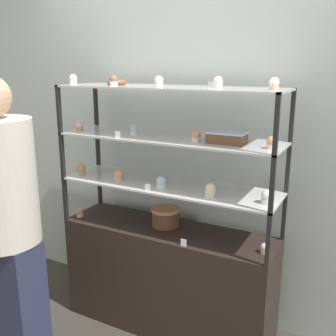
% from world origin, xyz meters
% --- Properties ---
extents(ground_plane, '(20.00, 20.00, 0.00)m').
position_xyz_m(ground_plane, '(0.00, 0.00, 0.00)').
color(ground_plane, '#38332D').
extents(back_wall, '(8.00, 0.05, 2.60)m').
position_xyz_m(back_wall, '(0.00, 0.35, 1.30)').
color(back_wall, '#A8B2AD').
rests_on(back_wall, ground_plane).
extents(display_base, '(1.44, 0.41, 0.74)m').
position_xyz_m(display_base, '(0.00, 0.00, 0.37)').
color(display_base, black).
rests_on(display_base, ground_plane).
extents(display_riser_lower, '(1.44, 0.41, 0.31)m').
position_xyz_m(display_riser_lower, '(0.00, 0.00, 1.03)').
color(display_riser_lower, black).
rests_on(display_riser_lower, display_base).
extents(display_riser_middle, '(1.44, 0.41, 0.31)m').
position_xyz_m(display_riser_middle, '(0.00, 0.00, 1.34)').
color(display_riser_middle, black).
rests_on(display_riser_middle, display_riser_lower).
extents(display_riser_upper, '(1.44, 0.41, 0.31)m').
position_xyz_m(display_riser_upper, '(0.00, 0.00, 1.65)').
color(display_riser_upper, black).
rests_on(display_riser_upper, display_riser_middle).
extents(layer_cake_centerpiece, '(0.19, 0.19, 0.13)m').
position_xyz_m(layer_cake_centerpiece, '(-0.04, 0.04, 0.80)').
color(layer_cake_centerpiece, brown).
rests_on(layer_cake_centerpiece, display_base).
extents(sheet_cake_frosted, '(0.22, 0.14, 0.07)m').
position_xyz_m(sheet_cake_frosted, '(0.39, -0.01, 1.40)').
color(sheet_cake_frosted, brown).
rests_on(sheet_cake_frosted, display_riser_middle).
extents(cupcake_0, '(0.05, 0.05, 0.06)m').
position_xyz_m(cupcake_0, '(-0.66, -0.11, 0.77)').
color(cupcake_0, beige).
rests_on(cupcake_0, display_base).
extents(cupcake_1, '(0.05, 0.05, 0.06)m').
position_xyz_m(cupcake_1, '(0.66, -0.05, 0.77)').
color(cupcake_1, '#CCB28C').
rests_on(cupcake_1, display_base).
extents(price_tag_0, '(0.04, 0.00, 0.04)m').
position_xyz_m(price_tag_0, '(0.20, -0.19, 0.76)').
color(price_tag_0, white).
rests_on(price_tag_0, display_base).
extents(cupcake_2, '(0.06, 0.06, 0.08)m').
position_xyz_m(cupcake_2, '(-0.66, -0.07, 1.09)').
color(cupcake_2, '#CCB28C').
rests_on(cupcake_2, display_riser_lower).
extents(cupcake_3, '(0.06, 0.06, 0.08)m').
position_xyz_m(cupcake_3, '(-0.33, -0.08, 1.09)').
color(cupcake_3, '#CCB28C').
rests_on(cupcake_3, display_riser_lower).
extents(cupcake_4, '(0.06, 0.06, 0.08)m').
position_xyz_m(cupcake_4, '(0.00, -0.09, 1.09)').
color(cupcake_4, white).
rests_on(cupcake_4, display_riser_lower).
extents(cupcake_5, '(0.06, 0.06, 0.08)m').
position_xyz_m(cupcake_5, '(0.33, -0.09, 1.09)').
color(cupcake_5, white).
rests_on(cupcake_5, display_riser_lower).
extents(cupcake_6, '(0.06, 0.06, 0.08)m').
position_xyz_m(cupcake_6, '(0.65, -0.06, 1.09)').
color(cupcake_6, beige).
rests_on(cupcake_6, display_riser_lower).
extents(price_tag_1, '(0.04, 0.00, 0.04)m').
position_xyz_m(price_tag_1, '(-0.04, -0.19, 1.07)').
color(price_tag_1, white).
rests_on(price_tag_1, display_riser_lower).
extents(cupcake_7, '(0.05, 0.05, 0.07)m').
position_xyz_m(cupcake_7, '(-0.66, -0.06, 1.39)').
color(cupcake_7, '#CCB28C').
rests_on(cupcake_7, display_riser_middle).
extents(cupcake_8, '(0.05, 0.05, 0.07)m').
position_xyz_m(cupcake_8, '(-0.23, -0.03, 1.39)').
color(cupcake_8, white).
rests_on(cupcake_8, display_riser_middle).
extents(cupcake_9, '(0.05, 0.05, 0.07)m').
position_xyz_m(cupcake_9, '(0.22, -0.05, 1.39)').
color(cupcake_9, white).
rests_on(cupcake_9, display_riser_middle).
extents(cupcake_10, '(0.05, 0.05, 0.07)m').
position_xyz_m(cupcake_10, '(0.66, -0.05, 1.39)').
color(cupcake_10, white).
rests_on(cupcake_10, display_riser_middle).
extents(price_tag_2, '(0.04, 0.00, 0.04)m').
position_xyz_m(price_tag_2, '(-0.25, -0.19, 1.38)').
color(price_tag_2, white).
rests_on(price_tag_2, display_riser_middle).
extents(cupcake_11, '(0.05, 0.05, 0.07)m').
position_xyz_m(cupcake_11, '(-0.67, -0.08, 1.70)').
color(cupcake_11, white).
rests_on(cupcake_11, display_riser_upper).
extents(cupcake_12, '(0.05, 0.05, 0.07)m').
position_xyz_m(cupcake_12, '(-0.33, -0.10, 1.70)').
color(cupcake_12, beige).
rests_on(cupcake_12, display_riser_upper).
extents(cupcake_13, '(0.05, 0.05, 0.07)m').
position_xyz_m(cupcake_13, '(0.00, -0.11, 1.70)').
color(cupcake_13, beige).
rests_on(cupcake_13, display_riser_upper).
extents(cupcake_14, '(0.05, 0.05, 0.07)m').
position_xyz_m(cupcake_14, '(0.34, -0.04, 1.70)').
color(cupcake_14, beige).
rests_on(cupcake_14, display_riser_upper).
extents(cupcake_15, '(0.05, 0.05, 0.07)m').
position_xyz_m(cupcake_15, '(0.65, -0.06, 1.70)').
color(cupcake_15, '#CCB28C').
rests_on(cupcake_15, display_riser_upper).
extents(price_tag_3, '(0.04, 0.00, 0.04)m').
position_xyz_m(price_tag_3, '(0.36, -0.19, 1.69)').
color(price_tag_3, white).
rests_on(price_tag_3, display_riser_upper).
extents(donut_glazed, '(0.13, 0.13, 0.03)m').
position_xyz_m(donut_glazed, '(-0.38, 0.01, 1.69)').
color(donut_glazed, brown).
rests_on(donut_glazed, display_riser_upper).
extents(customer_figure, '(0.41, 0.41, 1.75)m').
position_xyz_m(customer_figure, '(-0.67, -0.75, 0.94)').
color(customer_figure, '#282D47').
rests_on(customer_figure, ground_plane).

